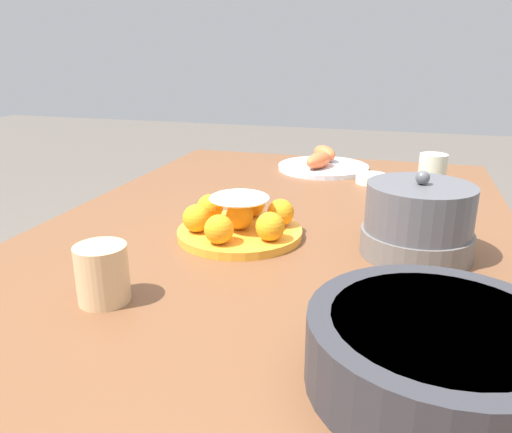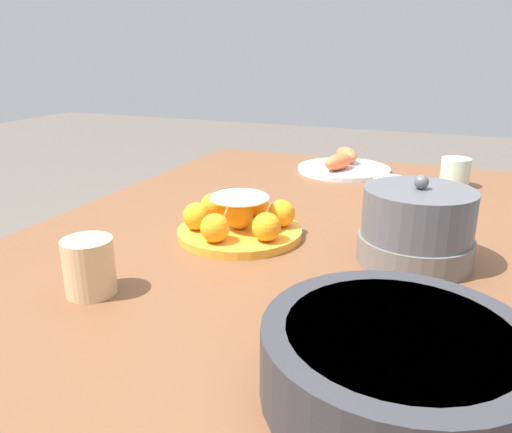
{
  "view_description": "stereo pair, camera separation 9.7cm",
  "coord_description": "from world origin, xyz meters",
  "px_view_note": "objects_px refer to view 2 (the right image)",
  "views": [
    {
      "loc": [
        0.89,
        0.23,
        1.05
      ],
      "look_at": [
        0.01,
        -0.03,
        0.74
      ],
      "focal_mm": 35.0,
      "sensor_mm": 36.0,
      "label": 1
    },
    {
      "loc": [
        0.86,
        0.32,
        1.05
      ],
      "look_at": [
        0.01,
        -0.03,
        0.74
      ],
      "focal_mm": 35.0,
      "sensor_mm": 36.0,
      "label": 2
    }
  ],
  "objects_px": {
    "seafood_platter": "(343,166)",
    "serving_bowl": "(397,361)",
    "cake_plate": "(239,220)",
    "warming_pot": "(417,227)",
    "sauce_bowl": "(390,182)",
    "cup_near": "(89,266)",
    "dining_table": "(272,271)",
    "cup_far": "(455,173)"
  },
  "relations": [
    {
      "from": "seafood_platter",
      "to": "serving_bowl",
      "type": "bearing_deg",
      "value": 15.97
    },
    {
      "from": "cake_plate",
      "to": "warming_pot",
      "type": "relative_size",
      "value": 1.25
    },
    {
      "from": "sauce_bowl",
      "to": "warming_pot",
      "type": "xyz_separation_m",
      "value": [
        0.49,
        0.11,
        0.05
      ]
    },
    {
      "from": "serving_bowl",
      "to": "cup_near",
      "type": "height_order",
      "value": "cup_near"
    },
    {
      "from": "serving_bowl",
      "to": "sauce_bowl",
      "type": "bearing_deg",
      "value": -171.56
    },
    {
      "from": "seafood_platter",
      "to": "cup_near",
      "type": "xyz_separation_m",
      "value": [
        0.92,
        -0.17,
        0.03
      ]
    },
    {
      "from": "cake_plate",
      "to": "serving_bowl",
      "type": "xyz_separation_m",
      "value": [
        0.37,
        0.35,
        0.01
      ]
    },
    {
      "from": "cake_plate",
      "to": "warming_pot",
      "type": "bearing_deg",
      "value": 90.48
    },
    {
      "from": "cake_plate",
      "to": "sauce_bowl",
      "type": "relative_size",
      "value": 2.83
    },
    {
      "from": "cup_near",
      "to": "warming_pot",
      "type": "xyz_separation_m",
      "value": [
        -0.31,
        0.44,
        0.02
      ]
    },
    {
      "from": "cake_plate",
      "to": "cup_near",
      "type": "bearing_deg",
      "value": -19.41
    },
    {
      "from": "dining_table",
      "to": "warming_pot",
      "type": "distance_m",
      "value": 0.3
    },
    {
      "from": "seafood_platter",
      "to": "cup_near",
      "type": "relative_size",
      "value": 3.17
    },
    {
      "from": "dining_table",
      "to": "sauce_bowl",
      "type": "height_order",
      "value": "sauce_bowl"
    },
    {
      "from": "cake_plate",
      "to": "sauce_bowl",
      "type": "distance_m",
      "value": 0.54
    },
    {
      "from": "dining_table",
      "to": "warming_pot",
      "type": "bearing_deg",
      "value": 85.15
    },
    {
      "from": "dining_table",
      "to": "cup_far",
      "type": "height_order",
      "value": "cup_far"
    },
    {
      "from": "cake_plate",
      "to": "cup_near",
      "type": "relative_size",
      "value": 2.84
    },
    {
      "from": "cake_plate",
      "to": "dining_table",
      "type": "bearing_deg",
      "value": 113.25
    },
    {
      "from": "sauce_bowl",
      "to": "seafood_platter",
      "type": "bearing_deg",
      "value": -129.02
    },
    {
      "from": "sauce_bowl",
      "to": "cup_far",
      "type": "height_order",
      "value": "cup_far"
    },
    {
      "from": "dining_table",
      "to": "warming_pot",
      "type": "height_order",
      "value": "warming_pot"
    },
    {
      "from": "serving_bowl",
      "to": "sauce_bowl",
      "type": "distance_m",
      "value": 0.87
    },
    {
      "from": "cake_plate",
      "to": "warming_pot",
      "type": "xyz_separation_m",
      "value": [
        -0.0,
        0.33,
        0.03
      ]
    },
    {
      "from": "cake_plate",
      "to": "cup_near",
      "type": "distance_m",
      "value": 0.32
    },
    {
      "from": "warming_pot",
      "to": "cup_far",
      "type": "bearing_deg",
      "value": 175.0
    },
    {
      "from": "seafood_platter",
      "to": "cup_far",
      "type": "xyz_separation_m",
      "value": [
        0.06,
        0.31,
        0.02
      ]
    },
    {
      "from": "cup_near",
      "to": "dining_table",
      "type": "bearing_deg",
      "value": 153.16
    },
    {
      "from": "serving_bowl",
      "to": "cup_near",
      "type": "relative_size",
      "value": 3.31
    },
    {
      "from": "dining_table",
      "to": "cup_near",
      "type": "distance_m",
      "value": 0.39
    },
    {
      "from": "cup_far",
      "to": "seafood_platter",
      "type": "bearing_deg",
      "value": -100.95
    },
    {
      "from": "seafood_platter",
      "to": "cup_near",
      "type": "distance_m",
      "value": 0.93
    },
    {
      "from": "serving_bowl",
      "to": "cup_near",
      "type": "distance_m",
      "value": 0.46
    },
    {
      "from": "cup_near",
      "to": "cup_far",
      "type": "xyz_separation_m",
      "value": [
        -0.86,
        0.48,
        -0.0
      ]
    },
    {
      "from": "serving_bowl",
      "to": "seafood_platter",
      "type": "distance_m",
      "value": 1.03
    },
    {
      "from": "cake_plate",
      "to": "seafood_platter",
      "type": "height_order",
      "value": "cake_plate"
    },
    {
      "from": "sauce_bowl",
      "to": "cup_near",
      "type": "bearing_deg",
      "value": -22.37
    },
    {
      "from": "cake_plate",
      "to": "serving_bowl",
      "type": "relative_size",
      "value": 0.86
    },
    {
      "from": "cake_plate",
      "to": "seafood_platter",
      "type": "xyz_separation_m",
      "value": [
        -0.61,
        0.06,
        -0.02
      ]
    },
    {
      "from": "sauce_bowl",
      "to": "warming_pot",
      "type": "distance_m",
      "value": 0.5
    },
    {
      "from": "serving_bowl",
      "to": "warming_pot",
      "type": "relative_size",
      "value": 1.46
    },
    {
      "from": "cup_far",
      "to": "warming_pot",
      "type": "distance_m",
      "value": 0.55
    }
  ]
}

